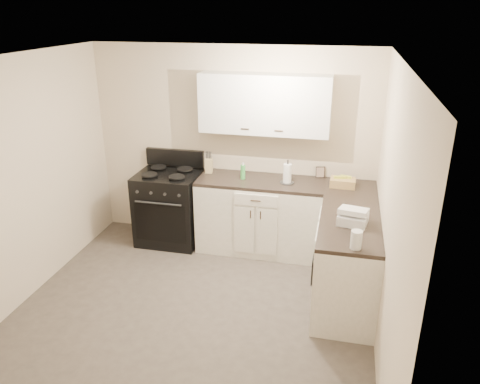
% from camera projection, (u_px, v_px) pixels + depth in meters
% --- Properties ---
extents(floor, '(3.60, 3.60, 0.00)m').
position_uv_depth(floor, '(192.00, 313.00, 4.77)').
color(floor, '#473F38').
rests_on(floor, ground).
extents(ceiling, '(3.60, 3.60, 0.00)m').
position_uv_depth(ceiling, '(180.00, 61.00, 3.84)').
color(ceiling, white).
rests_on(ceiling, wall_back).
extents(wall_back, '(3.60, 0.00, 3.60)m').
position_uv_depth(wall_back, '(233.00, 147.00, 5.94)').
color(wall_back, beige).
rests_on(wall_back, ground).
extents(wall_right, '(0.00, 3.60, 3.60)m').
position_uv_depth(wall_right, '(389.00, 219.00, 3.93)').
color(wall_right, beige).
rests_on(wall_right, ground).
extents(wall_left, '(0.00, 3.60, 3.60)m').
position_uv_depth(wall_left, '(16.00, 185.00, 4.68)').
color(wall_left, beige).
rests_on(wall_left, ground).
extents(wall_front, '(3.60, 0.00, 3.60)m').
position_uv_depth(wall_front, '(84.00, 319.00, 2.68)').
color(wall_front, beige).
rests_on(wall_front, ground).
extents(base_cabinets_back, '(1.55, 0.60, 0.90)m').
position_uv_depth(base_cabinets_back, '(260.00, 217.00, 5.87)').
color(base_cabinets_back, white).
rests_on(base_cabinets_back, floor).
extents(base_cabinets_right, '(0.60, 1.90, 0.90)m').
position_uv_depth(base_cabinets_right, '(347.00, 251.00, 5.06)').
color(base_cabinets_right, white).
rests_on(base_cabinets_right, floor).
extents(countertop_back, '(1.55, 0.60, 0.04)m').
position_uv_depth(countertop_back, '(261.00, 182.00, 5.70)').
color(countertop_back, black).
rests_on(countertop_back, base_cabinets_back).
extents(countertop_right, '(0.60, 1.90, 0.04)m').
position_uv_depth(countertop_right, '(350.00, 211.00, 4.89)').
color(countertop_right, black).
rests_on(countertop_right, base_cabinets_right).
extents(upper_cabinets, '(1.55, 0.30, 0.70)m').
position_uv_depth(upper_cabinets, '(265.00, 104.00, 5.49)').
color(upper_cabinets, silver).
rests_on(upper_cabinets, wall_back).
extents(stove, '(0.78, 0.67, 0.95)m').
position_uv_depth(stove, '(170.00, 208.00, 6.10)').
color(stove, black).
rests_on(stove, floor).
extents(knife_block, '(0.09, 0.08, 0.19)m').
position_uv_depth(knife_block, '(209.00, 166.00, 5.91)').
color(knife_block, tan).
rests_on(knife_block, countertop_back).
extents(paper_towel, '(0.13, 0.13, 0.24)m').
position_uv_depth(paper_towel, '(287.00, 174.00, 5.56)').
color(paper_towel, white).
rests_on(paper_towel, countertop_back).
extents(soap_bottle, '(0.07, 0.07, 0.18)m').
position_uv_depth(soap_bottle, '(243.00, 172.00, 5.70)').
color(soap_bottle, green).
rests_on(soap_bottle, countertop_back).
extents(picture_frame, '(0.12, 0.06, 0.14)m').
position_uv_depth(picture_frame, '(320.00, 172.00, 5.76)').
color(picture_frame, black).
rests_on(picture_frame, countertop_back).
extents(wicker_basket, '(0.30, 0.20, 0.10)m').
position_uv_depth(wicker_basket, '(343.00, 183.00, 5.48)').
color(wicker_basket, '#A7874E').
rests_on(wicker_basket, countertop_right).
extents(countertop_grill, '(0.31, 0.30, 0.10)m').
position_uv_depth(countertop_grill, '(353.00, 219.00, 4.55)').
color(countertop_grill, white).
rests_on(countertop_grill, countertop_right).
extents(glass_jar, '(0.10, 0.10, 0.17)m').
position_uv_depth(glass_jar, '(356.00, 240.00, 4.07)').
color(glass_jar, silver).
rests_on(glass_jar, countertop_right).
extents(oven_mitt_near, '(0.02, 0.15, 0.26)m').
position_uv_depth(oven_mitt_near, '(313.00, 270.00, 4.64)').
color(oven_mitt_near, black).
rests_on(oven_mitt_near, base_cabinets_right).
extents(oven_mitt_far, '(0.02, 0.15, 0.26)m').
position_uv_depth(oven_mitt_far, '(314.00, 266.00, 4.74)').
color(oven_mitt_far, black).
rests_on(oven_mitt_far, base_cabinets_right).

